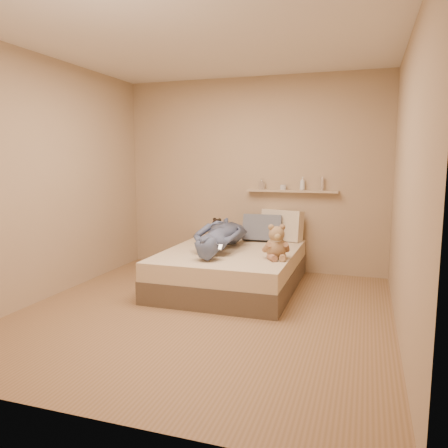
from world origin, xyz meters
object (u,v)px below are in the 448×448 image
(pillow_cream, at_px, (282,225))
(wall_shelf, at_px, (292,191))
(bed, at_px, (231,269))
(person, at_px, (221,235))
(game_console, at_px, (215,247))
(pillow_grey, at_px, (262,228))
(teddy_bear, at_px, (276,245))
(dark_plush, at_px, (218,231))

(pillow_cream, relative_size, wall_shelf, 0.46)
(bed, distance_m, pillow_cream, 1.03)
(pillow_cream, xyz_separation_m, person, (-0.58, -0.82, -0.02))
(game_console, distance_m, pillow_grey, 1.27)
(teddy_bear, bearing_deg, person, 157.01)
(game_console, height_order, dark_plush, dark_plush)
(dark_plush, bearing_deg, wall_shelf, 22.09)
(person, bearing_deg, teddy_bear, 153.49)
(game_console, bearing_deg, wall_shelf, 68.94)
(game_console, distance_m, dark_plush, 1.15)
(teddy_bear, bearing_deg, bed, 153.49)
(dark_plush, bearing_deg, bed, -56.44)
(game_console, bearing_deg, pillow_grey, 79.82)
(pillow_cream, height_order, person, pillow_cream)
(teddy_bear, distance_m, pillow_cream, 1.14)
(teddy_bear, relative_size, dark_plush, 1.26)
(bed, xyz_separation_m, pillow_cream, (0.44, 0.83, 0.43))
(dark_plush, bearing_deg, person, -66.93)
(dark_plush, height_order, pillow_grey, pillow_grey)
(bed, height_order, dark_plush, dark_plush)
(pillow_grey, bearing_deg, game_console, -100.18)
(bed, distance_m, teddy_bear, 0.77)
(pillow_cream, relative_size, pillow_grey, 1.10)
(game_console, xyz_separation_m, teddy_bear, (0.61, 0.26, 0.01))
(bed, bearing_deg, game_console, -91.46)
(game_console, bearing_deg, person, 101.86)
(pillow_grey, xyz_separation_m, wall_shelf, (0.34, 0.22, 0.48))
(bed, distance_m, pillow_grey, 0.82)
(game_console, relative_size, pillow_grey, 0.33)
(bed, distance_m, dark_plush, 0.74)
(bed, bearing_deg, person, 174.72)
(pillow_cream, distance_m, pillow_grey, 0.27)
(bed, xyz_separation_m, dark_plush, (-0.36, 0.54, 0.36))
(pillow_cream, relative_size, person, 0.37)
(game_console, height_order, person, person)
(teddy_bear, height_order, pillow_grey, teddy_bear)
(pillow_cream, bearing_deg, pillow_grey, -149.12)
(bed, xyz_separation_m, pillow_grey, (0.21, 0.69, 0.40))
(teddy_bear, bearing_deg, dark_plush, 138.74)
(dark_plush, xyz_separation_m, pillow_cream, (0.80, 0.29, 0.07))
(dark_plush, relative_size, pillow_cream, 0.55)
(game_console, bearing_deg, teddy_bear, 22.96)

